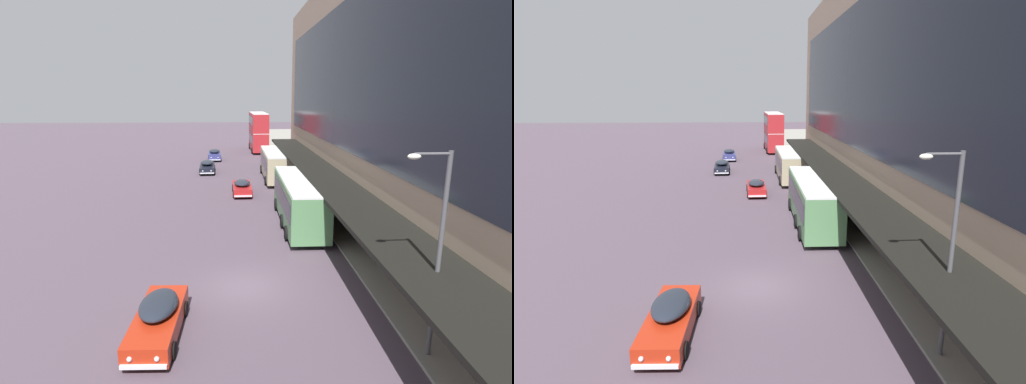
% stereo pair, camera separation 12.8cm
% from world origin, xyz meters
% --- Properties ---
extents(ground, '(240.00, 240.00, 0.00)m').
position_xyz_m(ground, '(0.00, 0.00, 0.00)').
color(ground, '#4E404C').
extents(sidewalk_kerb, '(10.00, 180.00, 0.15)m').
position_xyz_m(sidewalk_kerb, '(11.00, 0.00, 0.07)').
color(sidewalk_kerb, gray).
rests_on(sidewalk_kerb, ground).
extents(building_facade, '(9.20, 80.00, 19.38)m').
position_xyz_m(building_facade, '(10.95, 0.00, 9.66)').
color(building_facade, tan).
rests_on(building_facade, ground).
extents(transit_bus_kerbside_front, '(2.85, 10.19, 3.17)m').
position_xyz_m(transit_bus_kerbside_front, '(4.23, 25.86, 1.83)').
color(transit_bus_kerbside_front, tan).
rests_on(transit_bus_kerbside_front, ground).
extents(transit_bus_kerbside_rear, '(2.88, 10.86, 3.39)m').
position_xyz_m(transit_bus_kerbside_rear, '(4.25, 9.71, 1.94)').
color(transit_bus_kerbside_rear, '#568956').
rests_on(transit_bus_kerbside_rear, ground).
extents(transit_bus_kerbside_far, '(2.98, 9.63, 6.36)m').
position_xyz_m(transit_bus_kerbside_far, '(3.81, 48.66, 3.43)').
color(transit_bus_kerbside_far, '#AA2329').
rests_on(transit_bus_kerbside_far, ground).
extents(sedan_second_near, '(1.96, 4.96, 1.49)m').
position_xyz_m(sedan_second_near, '(-3.53, -3.82, 0.74)').
color(sedan_second_near, '#AB2611').
rests_on(sedan_second_near, ground).
extents(sedan_trailing_mid, '(2.03, 4.85, 1.51)m').
position_xyz_m(sedan_trailing_mid, '(-3.64, 30.21, 0.74)').
color(sedan_trailing_mid, black).
rests_on(sedan_trailing_mid, ground).
extents(sedan_oncoming_rear, '(1.91, 4.66, 1.42)m').
position_xyz_m(sedan_oncoming_rear, '(0.33, 19.00, 0.71)').
color(sedan_oncoming_rear, '#A91C1E').
rests_on(sedan_oncoming_rear, ground).
extents(sedan_lead_near, '(2.05, 4.40, 1.59)m').
position_xyz_m(sedan_lead_near, '(-3.17, 39.65, 0.78)').
color(sedan_lead_near, navy).
rests_on(sedan_lead_near, ground).
extents(pedestrian_at_kerb, '(0.59, 0.36, 1.86)m').
position_xyz_m(pedestrian_at_kerb, '(7.97, 1.43, 1.18)').
color(pedestrian_at_kerb, '#1C303A').
rests_on(pedestrian_at_kerb, sidewalk_kerb).
extents(street_lamp, '(1.50, 0.28, 7.43)m').
position_xyz_m(street_lamp, '(6.32, -5.83, 4.44)').
color(street_lamp, '#4C4C51').
rests_on(street_lamp, sidewalk_kerb).
extents(fire_hydrant, '(0.20, 0.40, 0.70)m').
position_xyz_m(fire_hydrant, '(6.62, 17.16, 0.49)').
color(fire_hydrant, red).
rests_on(fire_hydrant, sidewalk_kerb).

